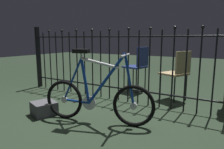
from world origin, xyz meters
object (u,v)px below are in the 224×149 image
at_px(bicycle, 97,98).
at_px(chair_tan, 178,71).
at_px(display_crate, 44,108).
at_px(chair_navy, 138,64).

relative_size(bicycle, chair_tan, 1.65).
bearing_deg(bicycle, display_crate, -168.11).
bearing_deg(bicycle, chair_tan, 67.01).
height_order(bicycle, chair_tan, bicycle).
xyz_separation_m(chair_navy, chair_tan, (0.82, -0.22, -0.03)).
height_order(chair_tan, display_crate, chair_tan).
bearing_deg(display_crate, chair_tan, 49.18).
relative_size(chair_navy, chair_tan, 1.05).
xyz_separation_m(chair_tan, display_crate, (-1.41, -1.63, -0.43)).
relative_size(bicycle, display_crate, 4.67).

